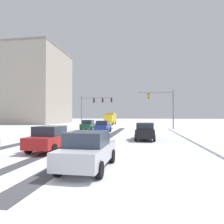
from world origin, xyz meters
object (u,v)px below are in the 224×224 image
object	(u,v)px
traffic_signal_near_right	(163,103)
car_blue_second	(103,127)
car_silver_fifth	(88,150)
box_truck_delivery	(110,118)
car_black_third	(145,131)
car_dark_green_lead	(88,125)
office_building_far_left_block	(21,87)
traffic_signal_far_left	(94,104)
car_red_fourth	(51,138)

from	to	relation	value
traffic_signal_near_right	car_blue_second	distance (m)	11.45
car_silver_fifth	box_truck_delivery	size ratio (longest dim) A/B	0.56
box_truck_delivery	car_silver_fifth	bearing A→B (deg)	-81.90
traffic_signal_near_right	car_black_third	world-z (taller)	traffic_signal_near_right
traffic_signal_near_right	car_silver_fifth	size ratio (longest dim) A/B	1.57
traffic_signal_near_right	car_dark_green_lead	world-z (taller)	traffic_signal_near_right
car_black_third	office_building_far_left_block	world-z (taller)	office_building_far_left_block
car_black_third	box_truck_delivery	size ratio (longest dim) A/B	0.56
traffic_signal_far_left	office_building_far_left_block	distance (m)	30.96
traffic_signal_far_left	office_building_far_left_block	size ratio (longest dim) A/B	0.27
car_silver_fifth	box_truck_delivery	bearing A→B (deg)	98.10
traffic_signal_near_right	car_silver_fifth	world-z (taller)	traffic_signal_near_right
car_silver_fifth	car_red_fourth	bearing A→B (deg)	132.67
car_black_third	car_red_fourth	distance (m)	9.28
car_silver_fifth	car_dark_green_lead	bearing A→B (deg)	105.64
car_red_fourth	traffic_signal_near_right	bearing A→B (deg)	66.04
car_blue_second	car_black_third	xyz separation A→B (m)	(5.62, -7.53, 0.00)
car_blue_second	box_truck_delivery	world-z (taller)	box_truck_delivery
car_red_fourth	box_truck_delivery	size ratio (longest dim) A/B	0.56
car_blue_second	car_red_fourth	world-z (taller)	same
car_black_third	car_red_fourth	size ratio (longest dim) A/B	1.00
traffic_signal_near_right	box_truck_delivery	world-z (taller)	traffic_signal_near_right
car_red_fourth	box_truck_delivery	xyz separation A→B (m)	(-2.49, 39.26, 0.82)
traffic_signal_far_left	car_red_fourth	size ratio (longest dim) A/B	1.69
car_dark_green_lead	car_silver_fifth	size ratio (longest dim) A/B	0.99
car_black_third	car_red_fourth	bearing A→B (deg)	-131.96
car_black_third	office_building_far_left_block	size ratio (longest dim) A/B	0.16
traffic_signal_near_right	car_dark_green_lead	size ratio (longest dim) A/B	1.58
car_black_third	car_silver_fifth	size ratio (longest dim) A/B	1.00
traffic_signal_far_left	car_blue_second	size ratio (longest dim) A/B	1.70
car_black_third	box_truck_delivery	distance (m)	33.52
car_silver_fifth	office_building_far_left_block	size ratio (longest dim) A/B	0.16
car_red_fourth	box_truck_delivery	world-z (taller)	box_truck_delivery
traffic_signal_near_right	office_building_far_left_block	world-z (taller)	office_building_far_left_block
traffic_signal_near_right	car_blue_second	size ratio (longest dim) A/B	1.58
box_truck_delivery	car_dark_green_lead	bearing A→B (deg)	-90.59
car_dark_green_lead	car_silver_fifth	distance (m)	23.62
traffic_signal_far_left	car_blue_second	bearing A→B (deg)	-71.40
car_blue_second	car_red_fourth	distance (m)	14.45
traffic_signal_near_right	car_dark_green_lead	bearing A→B (deg)	-169.75
traffic_signal_far_left	car_dark_green_lead	bearing A→B (deg)	-81.11
car_black_third	box_truck_delivery	bearing A→B (deg)	105.04
traffic_signal_far_left	car_blue_second	distance (m)	15.77
box_truck_delivery	office_building_far_left_block	bearing A→B (deg)	171.78
traffic_signal_near_right	box_truck_delivery	bearing A→B (deg)	122.75
car_blue_second	car_dark_green_lead	bearing A→B (deg)	127.17
car_dark_green_lead	car_silver_fifth	bearing A→B (deg)	-74.36
traffic_signal_near_right	car_red_fourth	distance (m)	23.19
car_black_third	office_building_far_left_block	bearing A→B (deg)	135.52
car_silver_fifth	traffic_signal_near_right	bearing A→B (deg)	77.26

